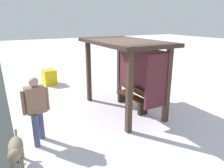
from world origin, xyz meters
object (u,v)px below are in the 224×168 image
at_px(dog, 16,149).
at_px(person_walking, 36,105).
at_px(bus_shelter, 130,58).
at_px(bench_left_inside, 132,98).
at_px(grit_bin, 49,77).

bearing_deg(dog, person_walking, 142.91).
bearing_deg(dog, bus_shelter, 110.88).
xyz_separation_m(bench_left_inside, person_walking, (0.72, -3.27, 0.64)).
bearing_deg(bus_shelter, dog, -69.12).
relative_size(bus_shelter, person_walking, 1.92).
bearing_deg(dog, grit_bin, 161.19).
distance_m(bus_shelter, dog, 4.14).
relative_size(person_walking, dog, 1.67).
relative_size(bus_shelter, bench_left_inside, 2.19).
distance_m(bus_shelter, bench_left_inside, 1.45).
bearing_deg(bench_left_inside, grit_bin, -156.10).
bearing_deg(person_walking, grit_bin, 164.53).
bearing_deg(grit_bin, bench_left_inside, 23.90).
height_order(bus_shelter, bench_left_inside, bus_shelter).
bearing_deg(grit_bin, person_walking, -15.47).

